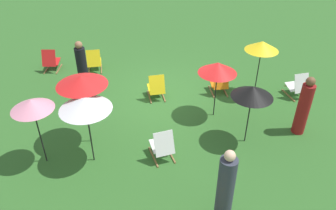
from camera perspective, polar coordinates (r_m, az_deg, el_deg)
ground_plane at (r=10.63m, az=-0.69°, el=1.32°), size 40.00×40.00×0.00m
deckchair_0 at (r=10.43m, az=-2.02°, el=2.99°), size 0.55×0.80×0.83m
deckchair_1 at (r=12.80m, az=-19.40°, el=7.13°), size 0.56×0.81×0.83m
deckchair_2 at (r=10.81m, az=8.78°, el=3.78°), size 0.50×0.77×0.83m
deckchair_4 at (r=8.16m, az=-0.97°, el=-6.97°), size 0.63×0.85×0.83m
deckchair_5 at (r=12.35m, az=-12.53°, el=7.32°), size 0.52×0.79×0.83m
deckchair_6 at (r=11.28m, az=21.32°, el=3.04°), size 0.58×0.82×0.83m
umbrella_0 at (r=7.87m, az=-22.28°, el=0.04°), size 0.95×0.95×1.78m
umbrella_1 at (r=7.53m, az=-14.01°, el=0.17°), size 1.19×1.19×1.79m
umbrella_2 at (r=8.25m, az=14.26°, el=2.21°), size 1.03×1.03×1.67m
umbrella_3 at (r=10.39m, az=15.79°, el=9.69°), size 1.01×1.01×1.83m
umbrella_4 at (r=9.13m, az=8.50°, el=6.30°), size 1.07×1.07×1.70m
umbrella_5 at (r=8.10m, az=-14.58°, el=4.03°), size 1.23×1.23×1.94m
person_0 at (r=10.97m, az=-14.46°, el=6.14°), size 0.35×0.35×1.71m
person_1 at (r=6.59m, az=9.77°, el=-14.11°), size 0.47×0.47×1.82m
person_2 at (r=9.42m, az=22.19°, el=-0.37°), size 0.45×0.45×1.69m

